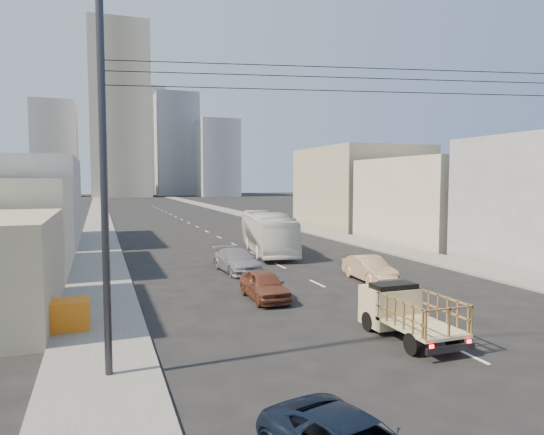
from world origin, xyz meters
TOP-DOWN VIEW (x-y plane):
  - ground at (0.00, 0.00)m, footprint 420.00×420.00m
  - sidewalk_left at (-11.75, 70.00)m, footprint 3.50×180.00m
  - sidewalk_right at (11.75, 70.00)m, footprint 3.50×180.00m
  - lane_dashes at (0.00, 53.00)m, footprint 0.15×104.00m
  - flatbed_pickup at (-0.95, 4.16)m, footprint 1.95×4.41m
  - city_bus at (1.22, 26.17)m, footprint 4.58×12.11m
  - sedan_brown at (-4.04, 11.51)m, footprint 1.73×4.21m
  - sedan_tan at (3.18, 13.64)m, footprint 1.70×4.41m
  - sedan_grey at (-3.39, 18.97)m, footprint 2.36×5.17m
  - streetlamp_left at (-11.39, 4.00)m, footprint 2.36×0.25m
  - overhead_wires at (0.00, 1.50)m, footprint 23.01×5.02m
  - crate_stack at (-13.00, 9.15)m, footprint 1.80×1.20m
  - bldg_right_mid at (19.50, 28.00)m, footprint 11.00×14.00m
  - bldg_right_far at (20.00, 44.00)m, footprint 12.00×16.00m
  - bldg_left_far at (-19.50, 39.00)m, footprint 12.00×16.00m
  - high_rise_tower at (-4.00, 170.00)m, footprint 20.00×20.00m
  - midrise_ne at (18.00, 185.00)m, footprint 16.00×16.00m
  - midrise_nw at (-26.00, 180.00)m, footprint 15.00×15.00m
  - midrise_back at (6.00, 200.00)m, footprint 18.00×18.00m
  - midrise_east at (30.00, 165.00)m, footprint 14.00×14.00m

SIDE VIEW (x-z plane):
  - ground at x=0.00m, z-range 0.00..0.00m
  - lane_dashes at x=0.00m, z-range 0.00..0.01m
  - sidewalk_left at x=-11.75m, z-range 0.00..0.12m
  - sidewalk_right at x=11.75m, z-range 0.00..0.12m
  - crate_stack at x=-13.00m, z-range 0.12..1.26m
  - sedan_brown at x=-4.04m, z-range 0.00..1.43m
  - sedan_tan at x=3.18m, z-range 0.00..1.43m
  - sedan_grey at x=-3.39m, z-range 0.00..1.47m
  - flatbed_pickup at x=-0.95m, z-range 0.14..2.04m
  - city_bus at x=1.22m, z-range 0.00..3.29m
  - bldg_right_mid at x=19.50m, z-range 0.00..8.00m
  - bldg_left_far at x=-19.50m, z-range 0.00..8.00m
  - bldg_right_far at x=20.00m, z-range 0.00..10.00m
  - streetlamp_left at x=-11.39m, z-range 0.44..12.44m
  - overhead_wires at x=0.00m, z-range 8.60..9.33m
  - midrise_east at x=30.00m, z-range 0.00..28.00m
  - midrise_nw at x=-26.00m, z-range 0.00..34.00m
  - midrise_ne at x=18.00m, z-range 0.00..40.00m
  - midrise_back at x=6.00m, z-range 0.00..44.00m
  - high_rise_tower at x=-4.00m, z-range 0.00..60.00m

